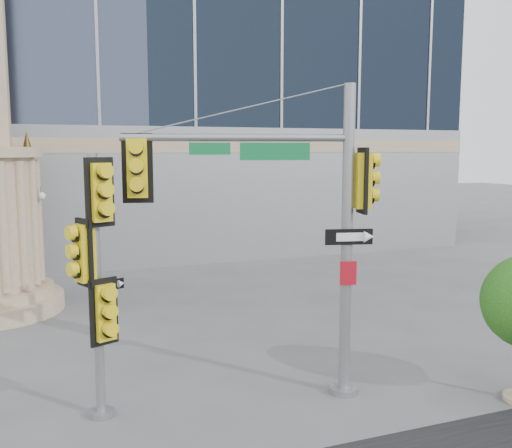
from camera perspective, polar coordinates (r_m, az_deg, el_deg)
name	(u,v)px	position (r m, az deg, el deg)	size (l,w,h in m)	color
ground	(282,399)	(12.09, 2.63, -17.08)	(120.00, 120.00, 0.00)	#545456
main_signal_pole	(291,207)	(11.23, 3.56, 1.72)	(4.79, 1.57, 6.30)	slate
secondary_signal_pole	(96,267)	(10.75, -15.67, -4.12)	(0.94, 0.67, 4.96)	slate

